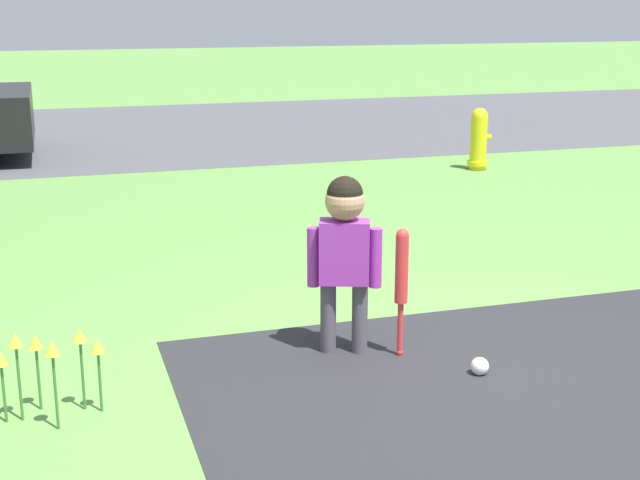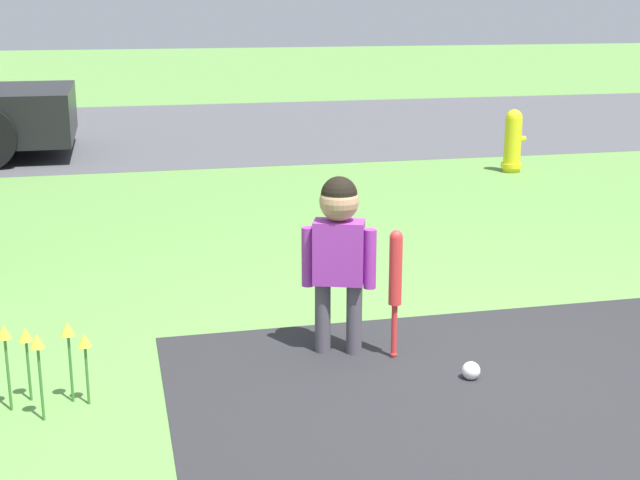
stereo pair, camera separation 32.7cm
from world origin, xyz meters
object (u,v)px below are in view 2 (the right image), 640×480
at_px(sports_ball, 471,371).
at_px(fire_hydrant, 513,141).
at_px(baseball_bat, 395,276).
at_px(child, 339,240).

relative_size(sports_ball, fire_hydrant, 0.13).
distance_m(baseball_bat, sports_ball, 0.57).
xyz_separation_m(sports_ball, fire_hydrant, (2.42, 4.77, 0.27)).
bearing_deg(fire_hydrant, sports_ball, -116.93).
distance_m(child, baseball_bat, 0.32).
relative_size(child, sports_ball, 10.41).
bearing_deg(sports_ball, fire_hydrant, 63.07).
bearing_deg(child, fire_hydrant, 75.92).
bearing_deg(baseball_bat, sports_ball, -50.68).
bearing_deg(sports_ball, baseball_bat, 129.32).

